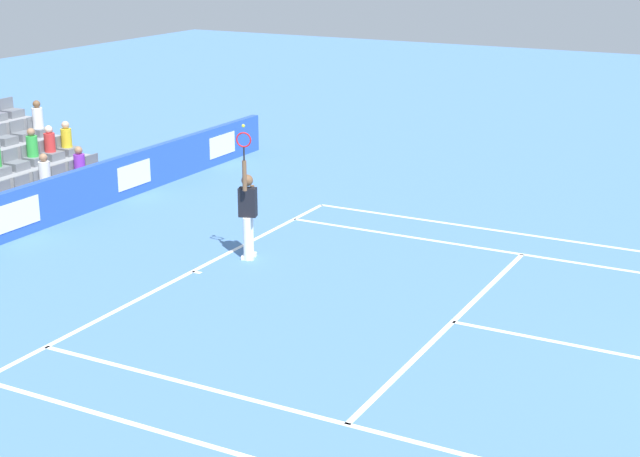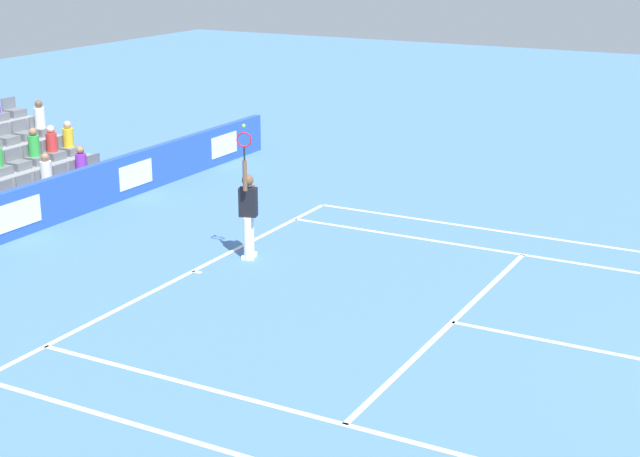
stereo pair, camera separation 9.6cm
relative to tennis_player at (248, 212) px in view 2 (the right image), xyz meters
name	(u,v)px [view 2 (the right image)]	position (x,y,z in m)	size (l,w,h in m)	color
line_baseline	(193,271)	(1.23, -0.55, -0.99)	(10.97, 0.10, 0.01)	white
line_service	(452,322)	(1.23, 4.94, -0.99)	(8.23, 0.10, 0.01)	white
line_singles_sideline_left	(375,432)	(5.35, 5.39, -0.99)	(0.10, 11.89, 0.01)	white
line_singles_sideline_right	(544,258)	(-2.88, 5.39, -0.99)	(0.10, 11.89, 0.01)	white
line_doubles_sideline_right	(562,240)	(-4.25, 5.39, -0.99)	(0.10, 11.89, 0.01)	white
line_centre_mark	(197,272)	(1.23, -0.45, -0.99)	(0.10, 0.20, 0.01)	white
sponsor_barrier	(16,213)	(1.23, -5.28, -0.45)	(20.15, 0.22, 1.09)	blue
tennis_player	(248,212)	(0.00, 0.00, 0.00)	(0.54, 0.43, 2.85)	white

